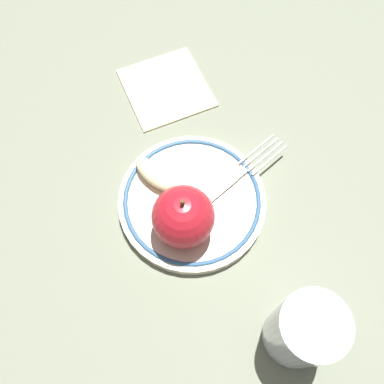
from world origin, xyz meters
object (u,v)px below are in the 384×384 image
Objects in this scene: fork at (227,184)px; napkin_folded at (166,87)px; drinking_glass at (303,331)px; plate at (192,201)px; apple_red_whole at (183,217)px; apple_slice_front at (154,174)px.

fork reaches higher than napkin_folded.
fork is 0.20m from drinking_glass.
drinking_glass is at bearing 19.28° from plate.
drinking_glass reaches higher than apple_red_whole.
plate is 1.58× the size of napkin_folded.
apple_slice_front is at bearing -166.58° from apple_red_whole.
napkin_folded is (-0.39, -0.05, -0.05)m from drinking_glass.
apple_slice_front is at bearing -137.13° from plate.
plate is at bearing -160.72° from drinking_glass.
apple_slice_front is 0.51× the size of napkin_folded.
plate is 2.27× the size of apple_red_whole.
drinking_glass is at bearing 29.23° from apple_red_whole.
apple_red_whole is (0.04, -0.02, 0.05)m from plate.
plate is 0.21m from drinking_glass.
apple_red_whole is 0.09m from fork.
fork is at bearing 97.19° from plate.
apple_slice_front is (-0.04, -0.04, 0.02)m from plate.
apple_slice_front is 0.57× the size of drinking_glass.
drinking_glass reaches higher than plate.
drinking_glass is (0.16, 0.09, -0.00)m from apple_red_whole.
napkin_folded is at bearing 176.07° from plate.
napkin_folded is at bearing -50.58° from apple_slice_front.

